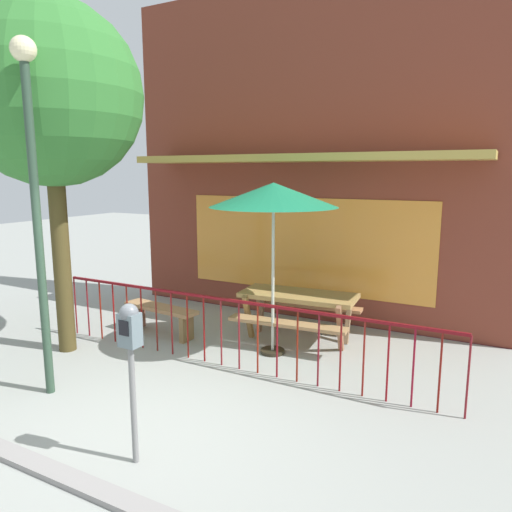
{
  "coord_description": "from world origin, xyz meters",
  "views": [
    {
      "loc": [
        3.22,
        -3.45,
        2.65
      ],
      "look_at": [
        0.19,
        2.25,
        1.51
      ],
      "focal_mm": 33.37,
      "sensor_mm": 36.0,
      "label": 1
    }
  ],
  "objects_px": {
    "picnic_table_left": "(298,303)",
    "parking_meter_far": "(130,341)",
    "patio_bench": "(161,314)",
    "street_lamp": "(33,171)",
    "patio_umbrella": "(274,196)",
    "street_tree": "(50,96)"
  },
  "relations": [
    {
      "from": "parking_meter_far",
      "to": "street_lamp",
      "type": "bearing_deg",
      "value": 162.5
    },
    {
      "from": "picnic_table_left",
      "to": "patio_umbrella",
      "type": "height_order",
      "value": "patio_umbrella"
    },
    {
      "from": "patio_bench",
      "to": "street_tree",
      "type": "relative_size",
      "value": 0.29
    },
    {
      "from": "parking_meter_far",
      "to": "patio_bench",
      "type": "bearing_deg",
      "value": 125.27
    },
    {
      "from": "patio_bench",
      "to": "street_tree",
      "type": "height_order",
      "value": "street_tree"
    },
    {
      "from": "parking_meter_far",
      "to": "street_tree",
      "type": "bearing_deg",
      "value": 149.48
    },
    {
      "from": "parking_meter_far",
      "to": "street_lamp",
      "type": "xyz_separation_m",
      "value": [
        -1.9,
        0.6,
        1.49
      ]
    },
    {
      "from": "patio_umbrella",
      "to": "street_lamp",
      "type": "xyz_separation_m",
      "value": [
        -1.84,
        -2.42,
        0.34
      ]
    },
    {
      "from": "street_tree",
      "to": "patio_umbrella",
      "type": "bearing_deg",
      "value": 25.54
    },
    {
      "from": "picnic_table_left",
      "to": "patio_umbrella",
      "type": "distance_m",
      "value": 1.84
    },
    {
      "from": "patio_bench",
      "to": "street_lamp",
      "type": "bearing_deg",
      "value": -86.28
    },
    {
      "from": "picnic_table_left",
      "to": "patio_umbrella",
      "type": "xyz_separation_m",
      "value": [
        -0.12,
        -0.67,
        1.71
      ]
    },
    {
      "from": "picnic_table_left",
      "to": "patio_bench",
      "type": "distance_m",
      "value": 2.27
    },
    {
      "from": "patio_umbrella",
      "to": "street_tree",
      "type": "xyz_separation_m",
      "value": [
        -2.79,
        -1.33,
        1.37
      ]
    },
    {
      "from": "street_tree",
      "to": "parking_meter_far",
      "type": "bearing_deg",
      "value": -30.52
    },
    {
      "from": "picnic_table_left",
      "to": "patio_bench",
      "type": "xyz_separation_m",
      "value": [
        -2.11,
        -0.79,
        -0.26
      ]
    },
    {
      "from": "patio_bench",
      "to": "parking_meter_far",
      "type": "height_order",
      "value": "parking_meter_far"
    },
    {
      "from": "patio_bench",
      "to": "street_tree",
      "type": "distance_m",
      "value": 3.64
    },
    {
      "from": "patio_bench",
      "to": "patio_umbrella",
      "type": "bearing_deg",
      "value": 3.49
    },
    {
      "from": "picnic_table_left",
      "to": "street_lamp",
      "type": "bearing_deg",
      "value": -122.33
    },
    {
      "from": "picnic_table_left",
      "to": "parking_meter_far",
      "type": "height_order",
      "value": "parking_meter_far"
    },
    {
      "from": "picnic_table_left",
      "to": "parking_meter_far",
      "type": "xyz_separation_m",
      "value": [
        -0.06,
        -3.69,
        0.56
      ]
    }
  ]
}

